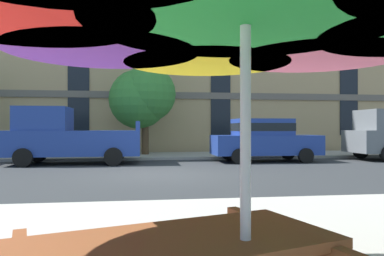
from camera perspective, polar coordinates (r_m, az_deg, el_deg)
ground_plane at (r=11.04m, az=-5.14°, el=-7.26°), size 120.00×120.00×0.00m
sidewalk_far at (r=17.79m, az=-6.17°, el=-4.34°), size 56.00×3.60×0.12m
apartment_building at (r=27.21m, az=-6.69°, el=17.50°), size 46.06×12.08×19.20m
pickup_blue_midblock at (r=14.92m, az=-18.89°, el=-1.43°), size 5.10×2.12×2.20m
sedan_blue at (r=15.49m, az=11.20°, el=-1.67°), size 4.40×1.98×1.78m
street_tree_middle at (r=18.00m, az=-7.57°, el=4.88°), size 3.26×2.95×4.45m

